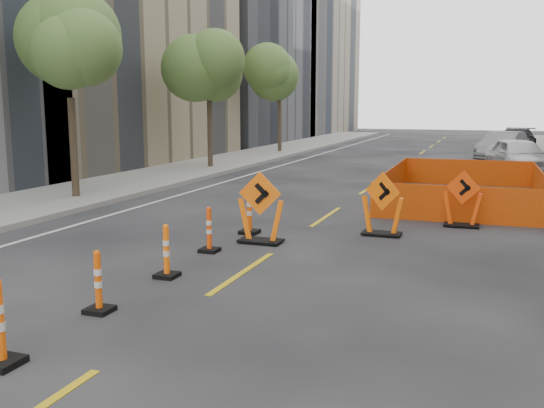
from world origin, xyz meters
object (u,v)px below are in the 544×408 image
at_px(chevron_sign_right, 463,199).
at_px(parked_car_far, 516,140).
at_px(chevron_sign_center, 382,204).
at_px(channelizer_4, 166,251).
at_px(channelizer_6, 249,211).
at_px(parked_car_near, 519,156).
at_px(channelizer_5, 209,229).
at_px(channelizer_3, 98,281).
at_px(parked_car_mid, 502,146).
at_px(chevron_sign_left, 261,207).

bearing_deg(chevron_sign_right, parked_car_far, 103.35).
height_order(chevron_sign_center, parked_car_far, parked_car_far).
relative_size(channelizer_4, channelizer_6, 0.89).
height_order(chevron_sign_center, parked_car_near, parked_car_near).
relative_size(channelizer_5, parked_car_near, 0.20).
xyz_separation_m(channelizer_3, channelizer_5, (-0.09, 3.99, 0.00)).
relative_size(chevron_sign_center, parked_car_mid, 0.32).
bearing_deg(channelizer_6, channelizer_4, -89.92).
xyz_separation_m(channelizer_6, parked_car_far, (6.80, 28.77, 0.23)).
xyz_separation_m(chevron_sign_left, parked_car_far, (6.19, 29.60, -0.03)).
distance_m(channelizer_3, parked_car_mid, 28.91).
height_order(channelizer_3, chevron_sign_left, chevron_sign_left).
distance_m(chevron_sign_left, parked_car_far, 30.24).
relative_size(channelizer_6, parked_car_mid, 0.23).
distance_m(chevron_sign_right, parked_car_mid, 19.72).
bearing_deg(channelizer_6, parked_car_mid, 75.14).
bearing_deg(chevron_sign_left, channelizer_4, -105.00).
height_order(channelizer_5, parked_car_far, parked_car_far).
distance_m(chevron_sign_left, chevron_sign_center, 2.99).
bearing_deg(parked_car_near, channelizer_3, -122.79).
height_order(chevron_sign_right, parked_car_mid, parked_car_mid).
bearing_deg(channelizer_6, chevron_sign_left, -53.50).
xyz_separation_m(channelizer_5, parked_car_near, (6.64, 17.41, 0.33)).
bearing_deg(channelizer_3, channelizer_5, 91.35).
relative_size(channelizer_3, chevron_sign_right, 0.66).
bearing_deg(parked_car_near, parked_car_mid, 79.25).
height_order(chevron_sign_right, parked_car_near, parked_car_near).
bearing_deg(parked_car_far, chevron_sign_left, -93.69).
xyz_separation_m(channelizer_4, parked_car_far, (6.79, 32.76, 0.29)).
xyz_separation_m(parked_car_near, parked_car_mid, (-0.61, 6.89, -0.02)).
bearing_deg(parked_car_mid, channelizer_5, -88.47).
relative_size(parked_car_near, parked_car_mid, 0.99).
distance_m(chevron_sign_left, parked_car_mid, 23.74).
distance_m(chevron_sign_center, chevron_sign_right, 2.45).
xyz_separation_m(channelizer_4, chevron_sign_center, (3.04, 4.89, 0.27)).
xyz_separation_m(chevron_sign_center, parked_car_near, (3.48, 14.52, 0.05)).
relative_size(channelizer_3, channelizer_5, 0.99).
distance_m(channelizer_6, parked_car_near, 16.74).
distance_m(channelizer_3, channelizer_6, 5.98).
bearing_deg(channelizer_5, parked_car_mid, 76.07).
relative_size(chevron_sign_right, parked_car_near, 0.30).
height_order(channelizer_4, parked_car_far, parked_car_far).
relative_size(channelizer_4, parked_car_mid, 0.20).
xyz_separation_m(chevron_sign_right, parked_car_mid, (1.13, 19.69, 0.07)).
height_order(channelizer_3, channelizer_5, channelizer_5).
height_order(channelizer_5, chevron_sign_center, chevron_sign_center).
bearing_deg(parked_car_mid, channelizer_3, -86.38).
height_order(channelizer_3, channelizer_4, channelizer_4).
bearing_deg(channelizer_4, chevron_sign_right, 54.09).
height_order(channelizer_3, parked_car_near, parked_car_near).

